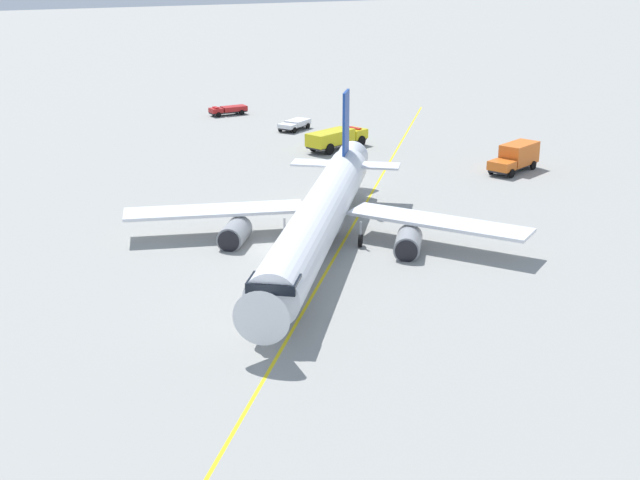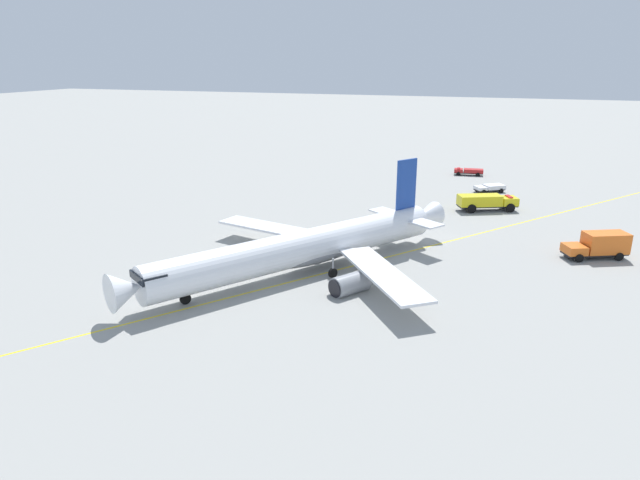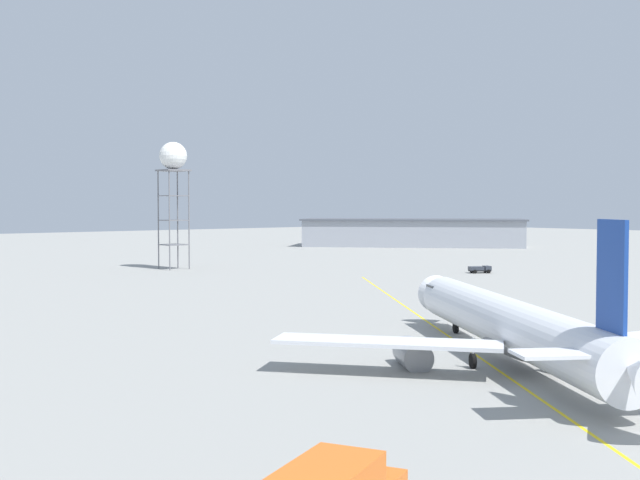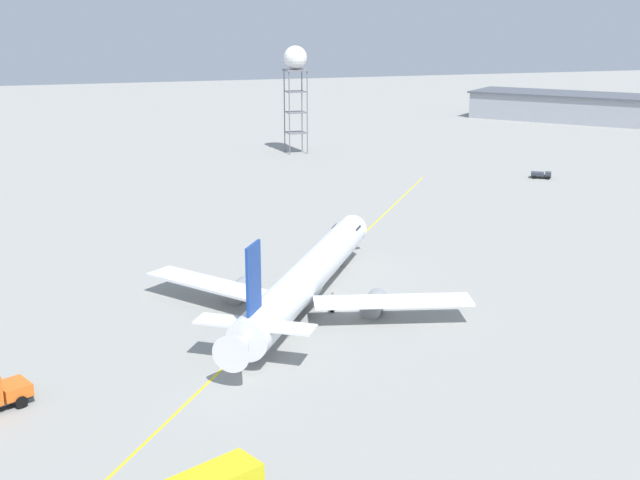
{
  "view_description": "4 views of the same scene",
  "coord_description": "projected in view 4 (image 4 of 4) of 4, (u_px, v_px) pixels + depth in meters",
  "views": [
    {
      "loc": [
        -66.67,
        25.28,
        24.84
      ],
      "look_at": [
        -15.11,
        2.49,
        5.76
      ],
      "focal_mm": 49.48,
      "sensor_mm": 36.0,
      "label": 1
    },
    {
      "loc": [
        -57.49,
        -24.44,
        22.96
      ],
      "look_at": [
        1.5,
        -3.95,
        2.78
      ],
      "focal_mm": 31.92,
      "sensor_mm": 36.0,
      "label": 2
    },
    {
      "loc": [
        34.61,
        -52.84,
        11.85
      ],
      "look_at": [
        -38.49,
        9.09,
        7.66
      ],
      "focal_mm": 45.47,
      "sensor_mm": 36.0,
      "label": 3
    },
    {
      "loc": [
        76.24,
        -26.62,
        30.05
      ],
      "look_at": [
        -15.11,
        2.49,
        3.13
      ],
      "focal_mm": 45.46,
      "sensor_mm": 36.0,
      "label": 4
    }
  ],
  "objects": [
    {
      "name": "airliner_main",
      "position": [
        306.0,
        280.0,
        85.8
      ],
      "size": [
        37.55,
        30.88,
        11.24
      ],
      "rotation": [
        0.0,
        0.0,
        2.56
      ],
      "color": "white",
      "rests_on": "ground_plane"
    },
    {
      "name": "terminal_shed",
      "position": [
        582.0,
        107.0,
        232.4
      ],
      "size": [
        59.89,
        55.98,
        7.84
      ],
      "rotation": [
        0.0,
        0.0,
        3.86
      ],
      "color": "#999EA8",
      "rests_on": "ground_plane"
    },
    {
      "name": "taxiway_centreline",
      "position": [
        295.0,
        299.0,
        88.14
      ],
      "size": [
        116.1,
        83.83,
        0.01
      ],
      "rotation": [
        0.0,
        0.0,
        2.52
      ],
      "color": "yellow",
      "rests_on": "ground_plane"
    },
    {
      "name": "ground_plane",
      "position": [
        341.0,
        307.0,
        85.84
      ],
      "size": [
        600.0,
        600.0,
        0.0
      ],
      "primitive_type": "plane",
      "color": "gray"
    },
    {
      "name": "radar_tower",
      "position": [
        295.0,
        63.0,
        175.44
      ],
      "size": [
        5.05,
        5.05,
        23.32
      ],
      "color": "slate",
      "rests_on": "ground_plane"
    },
    {
      "name": "baggage_truck_truck",
      "position": [
        541.0,
        175.0,
        152.54
      ],
      "size": [
        3.57,
        4.11,
        1.22
      ],
      "rotation": [
        0.0,
        0.0,
        1.0
      ],
      "color": "#232326",
      "rests_on": "ground_plane"
    }
  ]
}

